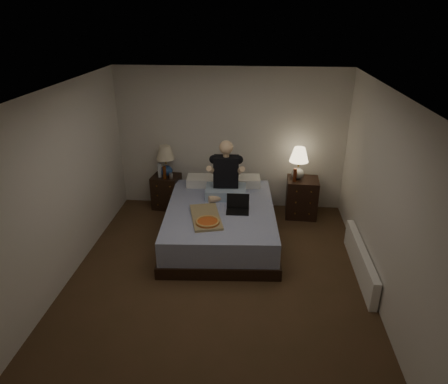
# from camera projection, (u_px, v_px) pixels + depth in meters

# --- Properties ---
(floor) EXTENTS (4.00, 4.50, 0.00)m
(floor) POSITION_uv_depth(u_px,v_px,m) (218.00, 275.00, 5.48)
(floor) COLOR #533823
(floor) RESTS_ON ground
(ceiling) EXTENTS (4.00, 4.50, 0.00)m
(ceiling) POSITION_uv_depth(u_px,v_px,m) (217.00, 91.00, 4.45)
(ceiling) COLOR white
(ceiling) RESTS_ON ground
(wall_back) EXTENTS (4.00, 0.00, 2.50)m
(wall_back) POSITION_uv_depth(u_px,v_px,m) (231.00, 140.00, 7.01)
(wall_back) COLOR silver
(wall_back) RESTS_ON ground
(wall_front) EXTENTS (4.00, 0.00, 2.50)m
(wall_front) POSITION_uv_depth(u_px,v_px,m) (187.00, 319.00, 2.92)
(wall_front) COLOR silver
(wall_front) RESTS_ON ground
(wall_left) EXTENTS (0.00, 4.50, 2.50)m
(wall_left) POSITION_uv_depth(u_px,v_px,m) (63.00, 187.00, 5.12)
(wall_left) COLOR silver
(wall_left) RESTS_ON ground
(wall_right) EXTENTS (0.00, 4.50, 2.50)m
(wall_right) POSITION_uv_depth(u_px,v_px,m) (383.00, 198.00, 4.81)
(wall_right) COLOR silver
(wall_right) RESTS_ON ground
(bed) EXTENTS (1.78, 2.29, 0.55)m
(bed) POSITION_uv_depth(u_px,v_px,m) (221.00, 223.00, 6.27)
(bed) COLOR #5161A3
(bed) RESTS_ON floor
(nightstand_left) EXTENTS (0.52, 0.48, 0.61)m
(nightstand_left) POSITION_uv_depth(u_px,v_px,m) (167.00, 191.00, 7.29)
(nightstand_left) COLOR black
(nightstand_left) RESTS_ON floor
(nightstand_right) EXTENTS (0.55, 0.50, 0.69)m
(nightstand_right) POSITION_uv_depth(u_px,v_px,m) (302.00, 198.00, 6.96)
(nightstand_right) COLOR black
(nightstand_right) RESTS_ON floor
(lamp_left) EXTENTS (0.39, 0.39, 0.56)m
(lamp_left) POSITION_uv_depth(u_px,v_px,m) (166.00, 161.00, 7.06)
(lamp_left) COLOR navy
(lamp_left) RESTS_ON nightstand_left
(lamp_right) EXTENTS (0.35, 0.35, 0.56)m
(lamp_right) POSITION_uv_depth(u_px,v_px,m) (299.00, 163.00, 6.73)
(lamp_right) COLOR gray
(lamp_right) RESTS_ON nightstand_right
(water_bottle) EXTENTS (0.07, 0.07, 0.25)m
(water_bottle) POSITION_uv_depth(u_px,v_px,m) (160.00, 170.00, 7.07)
(water_bottle) COLOR silver
(water_bottle) RESTS_ON nightstand_left
(soda_can) EXTENTS (0.07, 0.07, 0.10)m
(soda_can) POSITION_uv_depth(u_px,v_px,m) (171.00, 176.00, 7.04)
(soda_can) COLOR silver
(soda_can) RESTS_ON nightstand_left
(beer_bottle_left) EXTENTS (0.06, 0.06, 0.23)m
(beer_bottle_left) POSITION_uv_depth(u_px,v_px,m) (164.00, 173.00, 7.00)
(beer_bottle_left) COLOR #5C2A0D
(beer_bottle_left) RESTS_ON nightstand_left
(beer_bottle_right) EXTENTS (0.06, 0.06, 0.23)m
(beer_bottle_right) POSITION_uv_depth(u_px,v_px,m) (295.00, 175.00, 6.70)
(beer_bottle_right) COLOR #571F0C
(beer_bottle_right) RESTS_ON nightstand_right
(person) EXTENTS (0.68, 0.55, 0.93)m
(person) POSITION_uv_depth(u_px,v_px,m) (226.00, 170.00, 6.33)
(person) COLOR black
(person) RESTS_ON bed
(laptop) EXTENTS (0.34, 0.28, 0.24)m
(laptop) POSITION_uv_depth(u_px,v_px,m) (238.00, 205.00, 5.97)
(laptop) COLOR black
(laptop) RESTS_ON bed
(pizza_box) EXTENTS (0.58, 0.84, 0.08)m
(pizza_box) POSITION_uv_depth(u_px,v_px,m) (207.00, 222.00, 5.64)
(pizza_box) COLOR tan
(pizza_box) RESTS_ON bed
(radiator) EXTENTS (0.10, 1.60, 0.40)m
(radiator) POSITION_uv_depth(u_px,v_px,m) (360.00, 261.00, 5.45)
(radiator) COLOR white
(radiator) RESTS_ON floor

